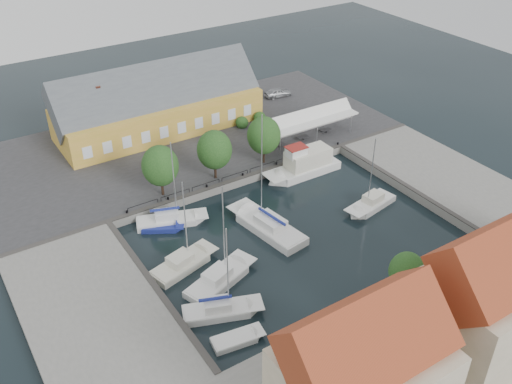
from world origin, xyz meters
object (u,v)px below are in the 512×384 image
Objects in this scene: tent_canopy at (309,120)px; west_boat_c at (220,280)px; center_sailboat at (268,227)px; west_boat_a at (170,221)px; car_silver at (278,92)px; warehouse at (153,106)px; launch_nw at (162,228)px; east_boat_b at (371,205)px; launch_sw at (237,340)px; car_red at (155,167)px; west_boat_b at (183,265)px; west_boat_d at (221,312)px; trawler at (304,166)px.

west_boat_c reaches higher than tent_canopy.
west_boat_a is (-8.38, 6.90, -0.09)m from center_sailboat.
car_silver is 35.43m from west_boat_a.
warehouse is 23.30m from launch_nw.
warehouse is 21.63m from tent_canopy.
car_silver is 31.36m from east_boat_b.
west_boat_a is 18.97m from launch_sw.
west_boat_c is at bearing -90.90° from west_boat_a.
west_boat_a is at bearing 81.96° from launch_sw.
tent_canopy is 26.65m from launch_nw.
west_boat_a reaches higher than launch_sw.
car_silver is at bearing 35.87° from west_boat_a.
car_red reaches higher than launch_sw.
west_boat_b reaches higher than car_silver.
car_red is 26.63m from east_boat_b.
west_boat_b is at bearing 87.53° from launch_sw.
launch_nw is (-25.39, -7.28, -3.59)m from tent_canopy.
west_boat_c is at bearing -143.17° from tent_canopy.
west_boat_d reaches higher than tent_canopy.
west_boat_d is at bearing -140.19° from tent_canopy.
center_sailboat reaches higher than west_boat_b.
warehouse is at bearing 65.56° from car_red.
launch_nw is (-8.79, -21.14, -4.34)m from warehouse.
east_boat_b is 0.92× the size of west_boat_a.
warehouse is at bearing 70.88° from west_boat_b.
trawler is at bearing 42.02° from launch_sw.
tent_canopy is 1.40× the size of west_boat_d.
west_boat_c is (-24.38, -18.26, -3.42)m from tent_canopy.
east_boat_b is at bearing -5.17° from west_boat_b.
warehouse is 22.42m from west_boat_a.
west_boat_d is at bearing -143.10° from trawler.
tent_canopy is at bearing 49.47° from trawler.
west_boat_a is at bearing -177.83° from trawler.
west_boat_b is (-10.55, -0.61, -0.10)m from center_sailboat.
trawler is at bearing 32.39° from west_boat_c.
west_boat_c is at bearing -97.73° from car_red.
tent_canopy is at bearing 28.52° from west_boat_b.
launch_sw is (-5.32, -28.56, -1.52)m from car_red.
west_boat_d is at bearing -105.31° from warehouse.
west_boat_b is (-23.06, 2.09, -0.00)m from east_boat_b.
center_sailboat is at bearing -39.45° from west_boat_a.
tent_canopy is at bearing 78.61° from east_boat_b.
trawler is at bearing 100.48° from east_boat_b.
east_boat_b reaches higher than car_red.
east_boat_b is at bearing 21.31° from launch_sw.
car_silver is (21.08, 0.07, -2.69)m from warehouse.
car_red is 0.35× the size of trawler.
launch_nw is (-1.19, -0.46, -0.18)m from west_boat_a.
trawler is 22.71m from west_boat_b.
center_sailboat reaches higher than warehouse.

